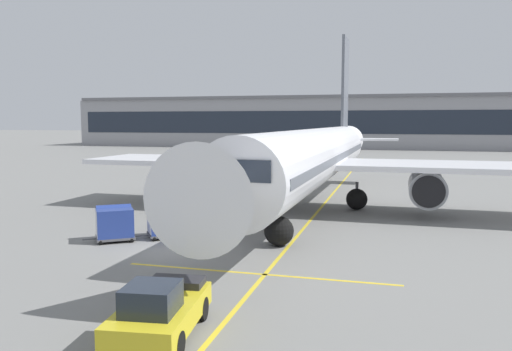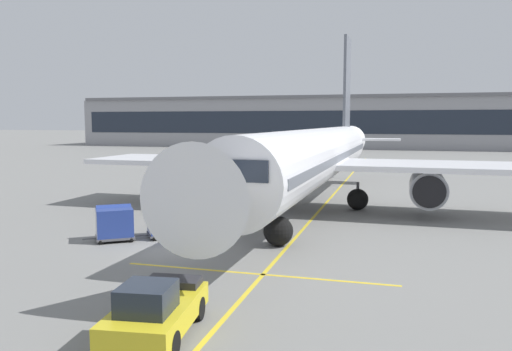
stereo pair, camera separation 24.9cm
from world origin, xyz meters
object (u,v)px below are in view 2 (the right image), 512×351
Objects in this scene: baggage_cart_second at (114,222)px; safety_cone_nose_mark at (202,211)px; ground_crew_by_carts at (208,223)px; safety_cone_wingtip at (215,202)px; pushback_tug at (156,310)px; ground_crew_by_loader at (177,212)px; baggage_cart_lead at (166,220)px; safety_cone_engine_keepout at (213,202)px; belt_loader at (222,217)px; parked_airplane at (316,157)px.

safety_cone_nose_mark is (1.84, 8.15, -0.71)m from baggage_cart_second.
ground_crew_by_carts is 11.36m from safety_cone_wingtip.
ground_crew_by_loader is at bearing 112.04° from pushback_tug.
pushback_tug is 23.47m from safety_cone_wingtip.
baggage_cart_second is at bearing -102.71° from safety_cone_nose_mark.
baggage_cart_lead is 2.72m from ground_crew_by_carts.
ground_crew_by_carts is 2.75× the size of safety_cone_engine_keepout.
belt_loader is at bearing 95.39° from ground_crew_by_carts.
parked_airplane reaches higher than safety_cone_nose_mark.
baggage_cart_second reaches higher than pushback_tug.
safety_cone_engine_keepout is at bearing 158.85° from safety_cone_wingtip.
baggage_cart_second is 12.06m from safety_cone_engine_keepout.
safety_cone_wingtip is at bearing 105.88° from pushback_tug.
safety_cone_wingtip is at bearing 94.97° from baggage_cart_lead.
parked_airplane reaches higher than pushback_tug.
baggage_cart_lead is at bearing -83.92° from safety_cone_engine_keepout.
belt_loader is 2.76m from ground_crew_by_loader.
pushback_tug is (-1.24, -23.13, -3.09)m from parked_airplane.
safety_cone_wingtip is at bearing 94.13° from ground_crew_by_loader.
safety_cone_nose_mark is (-6.02, 18.82, -0.53)m from pushback_tug.
pushback_tug is at bearing -65.63° from baggage_cart_lead.
parked_airplane is at bearing 50.98° from ground_crew_by_loader.
ground_crew_by_carts is (-2.82, 11.81, 0.17)m from pushback_tug.
belt_loader reaches higher than safety_cone_engine_keepout.
parked_airplane is at bearing 70.24° from ground_crew_by_carts.
safety_cone_engine_keepout is 0.23m from safety_cone_wingtip.
safety_cone_nose_mark is at bearing 92.48° from ground_crew_by_loader.
safety_cone_engine_keepout reaches higher than safety_cone_nose_mark.
belt_loader is 2.97m from ground_crew_by_carts.
baggage_cart_second is at bearing -167.29° from ground_crew_by_carts.
ground_crew_by_loader is (-0.31, 2.23, -0.00)m from baggage_cart_lead.
belt_loader is 1.88× the size of baggage_cart_second.
baggage_cart_lead is (-6.76, -10.96, -2.91)m from parked_airplane.
baggage_cart_second is at bearing -96.90° from safety_cone_wingtip.
ground_crew_by_loader is (-2.73, -0.35, 0.19)m from belt_loader.
pushback_tug reaches higher than safety_cone_wingtip.
pushback_tug is 7.64× the size of safety_cone_nose_mark.
pushback_tug is 6.20× the size of safety_cone_wingtip.
belt_loader is at bearing -54.31° from safety_cone_nose_mark.
safety_cone_engine_keepout is at bearing 109.35° from ground_crew_by_carts.
pushback_tug is at bearing -72.26° from safety_cone_nose_mark.
belt_loader is 15.08m from pushback_tug.
ground_crew_by_carts is 7.74m from safety_cone_nose_mark.
ground_crew_by_carts is at bearing 12.71° from baggage_cart_second.
belt_loader is 2.90× the size of ground_crew_by_loader.
ground_crew_by_loader is at bearing 61.47° from baggage_cart_second.
baggage_cart_second reaches higher than safety_cone_engine_keepout.
ground_crew_by_carts reaches higher than safety_cone_engine_keepout.
parked_airplane is 16.72× the size of baggage_cart_second.
baggage_cart_lead is 0.58× the size of pushback_tug.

